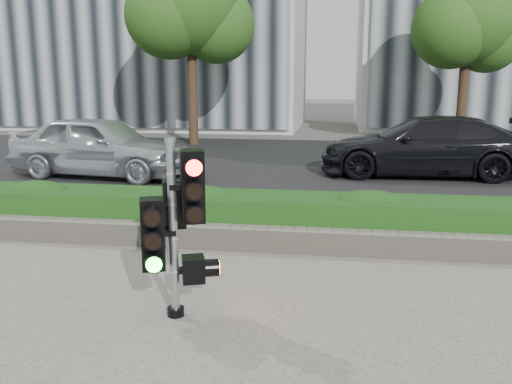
% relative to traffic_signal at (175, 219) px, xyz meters
% --- Properties ---
extents(ground, '(120.00, 120.00, 0.00)m').
position_rel_traffic_signal_xyz_m(ground, '(0.68, 0.45, -1.09)').
color(ground, '#51514C').
rests_on(ground, ground).
extents(road, '(60.00, 13.00, 0.02)m').
position_rel_traffic_signal_xyz_m(road, '(0.68, 10.45, -1.08)').
color(road, black).
rests_on(road, ground).
extents(curb, '(60.00, 0.25, 0.12)m').
position_rel_traffic_signal_xyz_m(curb, '(0.68, 3.60, -1.03)').
color(curb, gray).
rests_on(curb, ground).
extents(stone_wall, '(12.00, 0.32, 0.34)m').
position_rel_traffic_signal_xyz_m(stone_wall, '(0.68, 2.35, -0.89)').
color(stone_wall, gray).
rests_on(stone_wall, sidewalk).
extents(hedge, '(12.00, 1.00, 0.68)m').
position_rel_traffic_signal_xyz_m(hedge, '(0.68, 3.00, -0.72)').
color(hedge, '#2C7223').
rests_on(hedge, sidewalk).
extents(tree_left, '(4.61, 4.03, 7.34)m').
position_rel_traffic_signal_xyz_m(tree_left, '(-3.84, 15.01, 3.96)').
color(tree_left, black).
rests_on(tree_left, ground).
extents(tree_right, '(4.10, 3.58, 6.53)m').
position_rel_traffic_signal_xyz_m(tree_right, '(6.17, 16.00, 3.39)').
color(tree_right, black).
rests_on(tree_right, ground).
extents(traffic_signal, '(0.70, 0.60, 1.91)m').
position_rel_traffic_signal_xyz_m(traffic_signal, '(0.00, 0.00, 0.00)').
color(traffic_signal, black).
rests_on(traffic_signal, sidewalk).
extents(car_silver, '(4.86, 2.48, 1.58)m').
position_rel_traffic_signal_xyz_m(car_silver, '(-4.38, 7.84, -0.27)').
color(car_silver, silver).
rests_on(car_silver, road).
extents(car_dark, '(5.33, 2.18, 1.55)m').
position_rel_traffic_signal_xyz_m(car_dark, '(3.88, 9.22, -0.29)').
color(car_dark, black).
rests_on(car_dark, road).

